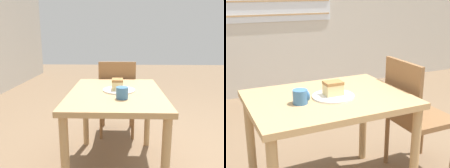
{
  "view_description": "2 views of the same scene",
  "coord_description": "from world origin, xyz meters",
  "views": [
    {
      "loc": [
        -1.9,
        0.57,
        1.2
      ],
      "look_at": [
        -0.14,
        0.62,
        0.8
      ],
      "focal_mm": 35.0,
      "sensor_mm": 36.0,
      "label": 1
    },
    {
      "loc": [
        -0.89,
        -1.17,
        1.4
      ],
      "look_at": [
        -0.08,
        0.54,
        0.83
      ],
      "focal_mm": 50.0,
      "sensor_mm": 36.0,
      "label": 2
    }
  ],
  "objects": [
    {
      "name": "plate",
      "position": [
        -0.1,
        0.56,
        0.74
      ],
      "size": [
        0.27,
        0.27,
        0.01
      ],
      "color": "white",
      "rests_on": "dining_table_near"
    },
    {
      "name": "coffee_mug",
      "position": [
        -0.33,
        0.54,
        0.78
      ],
      "size": [
        0.1,
        0.09,
        0.09
      ],
      "color": "teal",
      "rests_on": "dining_table_near"
    },
    {
      "name": "chair_near_window",
      "position": [
        0.59,
        0.58,
        0.5
      ],
      "size": [
        0.43,
        0.43,
        0.91
      ],
      "rotation": [
        0.0,
        0.0,
        1.57
      ],
      "color": "brown",
      "rests_on": "ground_plane"
    },
    {
      "name": "cake_slice",
      "position": [
        -0.1,
        0.58,
        0.79
      ],
      "size": [
        0.12,
        0.09,
        0.09
      ],
      "color": "#E5CC89",
      "rests_on": "plate"
    },
    {
      "name": "dining_table_near",
      "position": [
        -0.12,
        0.59,
        0.63
      ],
      "size": [
        1.03,
        0.77,
        0.74
      ],
      "color": "tan",
      "rests_on": "ground_plane"
    },
    {
      "name": "ground_plane",
      "position": [
        0.0,
        0.0,
        0.0
      ],
      "size": [
        14.0,
        14.0,
        0.0
      ],
      "primitive_type": "plane",
      "color": "#7A6047"
    }
  ]
}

